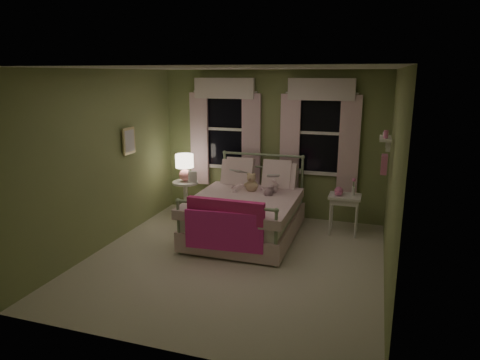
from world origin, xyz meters
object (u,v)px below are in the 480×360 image
(table_lamp, at_px, (185,165))
(teddy_bear, at_px, (252,184))
(child_right, at_px, (271,173))
(nightstand_right, at_px, (345,201))
(child_left, at_px, (238,173))
(bed, at_px, (247,212))
(nightstand_left, at_px, (186,194))

(table_lamp, bearing_deg, teddy_bear, -12.80)
(child_right, xyz_separation_m, nightstand_right, (1.19, 0.12, -0.40))
(child_left, bearing_deg, teddy_bear, 145.29)
(nightstand_right, bearing_deg, child_right, -174.10)
(child_left, relative_size, nightstand_right, 1.10)
(bed, relative_size, child_left, 2.88)
(child_left, height_order, teddy_bear, child_left)
(child_left, relative_size, table_lamp, 1.46)
(nightstand_right, bearing_deg, nightstand_left, 179.58)
(child_right, height_order, table_lamp, child_right)
(bed, height_order, table_lamp, bed)
(bed, bearing_deg, child_right, 56.40)
(bed, bearing_deg, nightstand_right, 20.31)
(nightstand_left, bearing_deg, teddy_bear, -12.80)
(child_right, bearing_deg, teddy_bear, 25.50)
(teddy_bear, distance_m, nightstand_right, 1.52)
(bed, distance_m, child_left, 0.74)
(bed, xyz_separation_m, child_left, (-0.28, 0.42, 0.54))
(child_right, xyz_separation_m, nightstand_left, (-1.61, 0.14, -0.53))
(teddy_bear, xyz_separation_m, nightstand_left, (-1.33, 0.30, -0.37))
(teddy_bear, height_order, nightstand_left, teddy_bear)
(child_left, height_order, table_lamp, child_left)
(teddy_bear, bearing_deg, nightstand_right, 10.83)
(nightstand_left, xyz_separation_m, nightstand_right, (2.80, -0.02, 0.13))
(nightstand_right, bearing_deg, teddy_bear, -169.17)
(teddy_bear, xyz_separation_m, table_lamp, (-1.33, 0.30, 0.16))
(child_left, distance_m, child_right, 0.56)
(bed, distance_m, child_right, 0.76)
(child_right, bearing_deg, table_lamp, -9.10)
(child_left, distance_m, table_lamp, 1.06)
(bed, relative_size, teddy_bear, 6.29)
(child_left, bearing_deg, table_lamp, -13.01)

